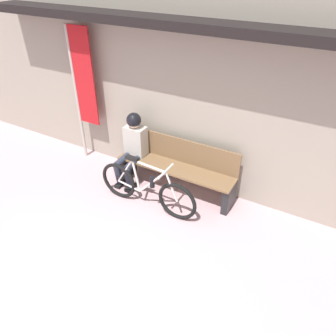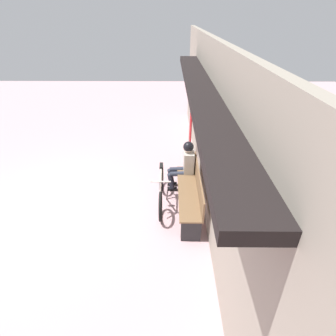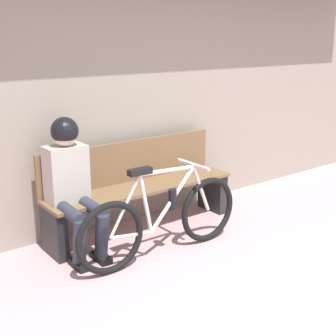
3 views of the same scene
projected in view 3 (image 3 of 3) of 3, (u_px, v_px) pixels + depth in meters
The scene contains 4 objects.
storefront_wall at pixel (121, 53), 4.39m from camera, with size 12.00×0.56×3.20m.
park_bench_near at pixel (139, 188), 4.48m from camera, with size 1.91×0.42×0.85m.
bicycle at pixel (163, 219), 3.92m from camera, with size 1.62×0.40×0.82m.
person_seated at pixel (71, 177), 3.88m from camera, with size 0.34×0.59×1.18m.
Camera 3 is at (-2.38, -1.04, 1.82)m, focal length 50.00 mm.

